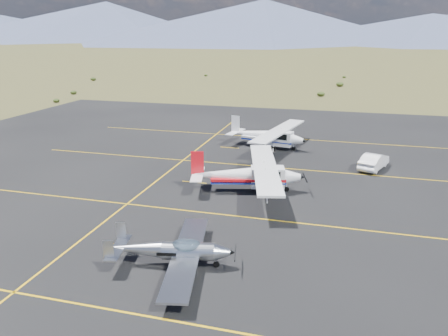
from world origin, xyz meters
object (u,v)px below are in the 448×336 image
at_px(aircraft_low_wing, 174,251).
at_px(aircraft_cessna, 248,174).
at_px(aircraft_plain, 268,135).
at_px(sedan, 374,161).

height_order(aircraft_low_wing, aircraft_cessna, aircraft_cessna).
height_order(aircraft_cessna, aircraft_plain, aircraft_cessna).
bearing_deg(aircraft_low_wing, aircraft_plain, 77.09).
height_order(aircraft_low_wing, sedan, aircraft_low_wing).
xyz_separation_m(aircraft_low_wing, aircraft_cessna, (1.28, 11.48, 0.48)).
height_order(aircraft_cessna, sedan, aircraft_cessna).
relative_size(aircraft_cessna, aircraft_plain, 1.02).
relative_size(aircraft_low_wing, sedan, 2.04).
relative_size(aircraft_plain, sedan, 2.82).
bearing_deg(aircraft_cessna, aircraft_plain, 79.61).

